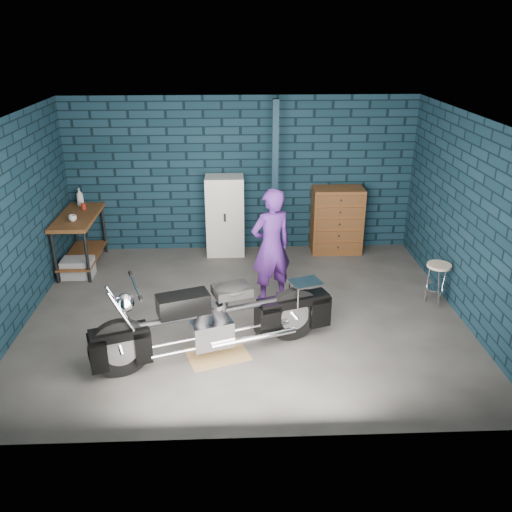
{
  "coord_description": "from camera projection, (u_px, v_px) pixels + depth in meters",
  "views": [
    {
      "loc": [
        -0.12,
        -6.71,
        3.76
      ],
      "look_at": [
        0.17,
        0.3,
        0.76
      ],
      "focal_mm": 38.0,
      "sensor_mm": 36.0,
      "label": 1
    }
  ],
  "objects": [
    {
      "name": "person",
      "position": [
        271.0,
        246.0,
        7.71
      ],
      "size": [
        0.73,
        0.63,
        1.7
      ],
      "primitive_type": "imported",
      "rotation": [
        0.0,
        0.0,
        3.56
      ],
      "color": "#441D6D",
      "rests_on": "ground"
    },
    {
      "name": "bottle",
      "position": [
        80.0,
        197.0,
        9.21
      ],
      "size": [
        0.13,
        0.13,
        0.31
      ],
      "primitive_type": "imported",
      "rotation": [
        0.0,
        0.0,
        -0.07
      ],
      "color": "gray",
      "rests_on": "workbench"
    },
    {
      "name": "ground",
      "position": [
        245.0,
        314.0,
        7.65
      ],
      "size": [
        6.0,
        6.0,
        0.0
      ],
      "primitive_type": "plane",
      "color": "#55524F",
      "rests_on": "ground"
    },
    {
      "name": "room_walls",
      "position": [
        243.0,
        172.0,
        7.41
      ],
      "size": [
        6.02,
        5.01,
        2.71
      ],
      "color": "#0E2530",
      "rests_on": "ground"
    },
    {
      "name": "workbench",
      "position": [
        81.0,
        241.0,
        8.97
      ],
      "size": [
        0.6,
        1.4,
        0.91
      ],
      "primitive_type": "cube",
      "color": "brown",
      "rests_on": "ground"
    },
    {
      "name": "storage_bin",
      "position": [
        78.0,
        268.0,
        8.72
      ],
      "size": [
        0.49,
        0.35,
        0.3
      ],
      "primitive_type": "cube",
      "color": "gray",
      "rests_on": "ground"
    },
    {
      "name": "shop_stool",
      "position": [
        437.0,
        284.0,
        7.81
      ],
      "size": [
        0.45,
        0.45,
        0.62
      ],
      "primitive_type": null,
      "rotation": [
        0.0,
        0.0,
        0.42
      ],
      "color": "beige",
      "rests_on": "ground"
    },
    {
      "name": "mug_red",
      "position": [
        83.0,
        206.0,
        9.06
      ],
      "size": [
        0.09,
        0.09,
        0.1
      ],
      "primitive_type": "cylinder",
      "rotation": [
        0.0,
        0.0,
        -0.19
      ],
      "color": "maroon",
      "rests_on": "workbench"
    },
    {
      "name": "cup_a",
      "position": [
        73.0,
        218.0,
        8.51
      ],
      "size": [
        0.15,
        0.15,
        0.1
      ],
      "primitive_type": "imported",
      "rotation": [
        0.0,
        0.0,
        -0.28
      ],
      "color": "beige",
      "rests_on": "workbench"
    },
    {
      "name": "motorcycle",
      "position": [
        216.0,
        314.0,
        6.48
      ],
      "size": [
        2.65,
        1.49,
        1.13
      ],
      "primitive_type": null,
      "rotation": [
        0.0,
        0.0,
        0.33
      ],
      "color": "black",
      "rests_on": "ground"
    },
    {
      "name": "locker",
      "position": [
        225.0,
        216.0,
        9.41
      ],
      "size": [
        0.65,
        0.47,
        1.4
      ],
      "primitive_type": "cube",
      "color": "silver",
      "rests_on": "ground"
    },
    {
      "name": "support_post",
      "position": [
        275.0,
        183.0,
        8.93
      ],
      "size": [
        0.1,
        0.1,
        2.7
      ],
      "primitive_type": "cube",
      "color": "#102534",
      "rests_on": "ground"
    },
    {
      "name": "tool_chest",
      "position": [
        337.0,
        221.0,
        9.53
      ],
      "size": [
        0.88,
        0.49,
        1.17
      ],
      "primitive_type": "cube",
      "color": "brown",
      "rests_on": "ground"
    },
    {
      "name": "drip_mat",
      "position": [
        217.0,
        354.0,
        6.7
      ],
      "size": [
        0.87,
        0.76,
        0.01
      ],
      "primitive_type": "cube",
      "rotation": [
        0.0,
        0.0,
        0.33
      ],
      "color": "olive",
      "rests_on": "ground"
    }
  ]
}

